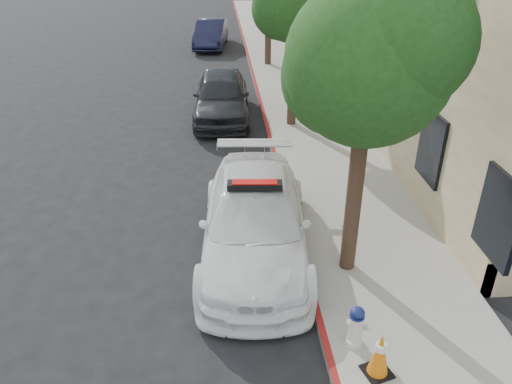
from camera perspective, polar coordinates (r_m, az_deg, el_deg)
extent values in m
plane|color=black|center=(11.78, -5.93, -3.74)|extent=(120.00, 120.00, 0.00)
cube|color=gray|center=(21.13, 4.38, 11.58)|extent=(3.20, 50.00, 0.15)
cube|color=maroon|center=(20.95, 0.13, 11.52)|extent=(0.12, 50.00, 0.15)
cylinder|color=black|center=(9.46, 11.19, -0.26)|extent=(0.30, 0.30, 3.30)
sphere|color=#1B3C13|center=(8.57, 12.77, 14.21)|extent=(2.80, 2.80, 2.80)
sphere|color=#1B3C13|center=(8.33, 16.40, 16.21)|extent=(2.24, 2.24, 2.24)
sphere|color=#1B3C13|center=(8.83, 9.78, 12.90)|extent=(2.10, 2.10, 2.10)
cylinder|color=black|center=(16.76, 4.22, 12.95)|extent=(0.30, 0.30, 3.19)
sphere|color=#1B3C13|center=(16.27, 4.54, 21.08)|extent=(2.60, 2.60, 2.60)
sphere|color=#1B3C13|center=(16.56, 3.06, 20.21)|extent=(1.95, 1.95, 1.95)
cylinder|color=black|center=(24.47, 1.40, 18.33)|extent=(0.30, 0.30, 3.41)
imported|color=white|center=(10.37, -0.13, -3.37)|extent=(2.61, 5.56, 1.57)
cube|color=black|center=(9.95, -0.14, 0.75)|extent=(1.12, 0.36, 0.14)
cube|color=#A50A07|center=(9.92, -0.14, 1.06)|extent=(0.91, 0.29, 0.06)
imported|color=black|center=(17.94, -3.96, 10.89)|extent=(2.08, 4.80, 1.61)
imported|color=black|center=(28.95, -5.17, 17.58)|extent=(2.03, 4.50, 1.43)
cylinder|color=silver|center=(8.73, 11.12, -16.37)|extent=(0.29, 0.29, 0.09)
cylinder|color=silver|center=(8.53, 11.31, -14.98)|extent=(0.22, 0.22, 0.50)
ellipsoid|color=navy|center=(8.30, 11.54, -13.34)|extent=(0.23, 0.23, 0.16)
cylinder|color=silver|center=(8.45, 11.39, -14.43)|extent=(0.32, 0.14, 0.09)
cylinder|color=silver|center=(8.45, 11.39, -14.43)|extent=(0.11, 0.17, 0.09)
cube|color=black|center=(8.39, 13.65, -19.33)|extent=(0.51, 0.51, 0.03)
cone|color=orange|center=(8.11, 13.98, -17.46)|extent=(0.32, 0.32, 0.75)
cylinder|color=white|center=(8.02, 14.09, -16.84)|extent=(0.17, 0.17, 0.11)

